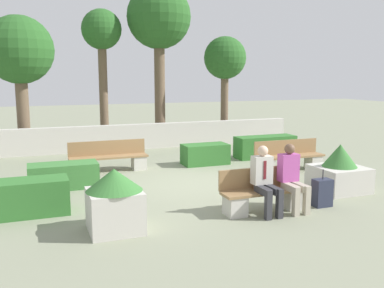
{
  "coord_description": "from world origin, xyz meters",
  "views": [
    {
      "loc": [
        -3.64,
        -9.47,
        2.61
      ],
      "look_at": [
        0.16,
        0.5,
        0.9
      ],
      "focal_mm": 40.0,
      "sensor_mm": 36.0,
      "label": 1
    }
  ],
  "objects_px": {
    "bench_front": "(264,195)",
    "suitcase": "(322,193)",
    "person_seated_woman": "(292,175)",
    "tree_rightmost": "(225,60)",
    "tree_center_left": "(102,36)",
    "person_seated_man": "(265,177)",
    "tree_leftmost": "(19,52)",
    "bench_right_side": "(289,159)",
    "planter_corner_left": "(115,199)",
    "tree_center_right": "(159,20)",
    "bench_left_side": "(109,160)",
    "planter_corner_right": "(339,171)"
  },
  "relations": [
    {
      "from": "bench_left_side",
      "to": "tree_center_right",
      "type": "height_order",
      "value": "tree_center_right"
    },
    {
      "from": "bench_right_side",
      "to": "person_seated_woman",
      "type": "relative_size",
      "value": 1.54
    },
    {
      "from": "tree_leftmost",
      "to": "tree_center_right",
      "type": "xyz_separation_m",
      "value": [
        5.02,
        0.4,
        1.32
      ]
    },
    {
      "from": "bench_front",
      "to": "tree_center_right",
      "type": "xyz_separation_m",
      "value": [
        0.65,
        9.16,
        4.4
      ]
    },
    {
      "from": "planter_corner_right",
      "to": "tree_center_left",
      "type": "xyz_separation_m",
      "value": [
        -3.86,
        8.74,
        3.59
      ]
    },
    {
      "from": "bench_front",
      "to": "tree_center_right",
      "type": "bearing_deg",
      "value": 85.95
    },
    {
      "from": "suitcase",
      "to": "person_seated_man",
      "type": "bearing_deg",
      "value": 179.46
    },
    {
      "from": "person_seated_woman",
      "to": "suitcase",
      "type": "distance_m",
      "value": 0.84
    },
    {
      "from": "bench_front",
      "to": "bench_left_side",
      "type": "distance_m",
      "value": 5.08
    },
    {
      "from": "suitcase",
      "to": "tree_center_left",
      "type": "relative_size",
      "value": 0.15
    },
    {
      "from": "person_seated_man",
      "to": "planter_corner_left",
      "type": "xyz_separation_m",
      "value": [
        -2.84,
        0.09,
        -0.15
      ]
    },
    {
      "from": "bench_front",
      "to": "tree_center_left",
      "type": "xyz_separation_m",
      "value": [
        -1.5,
        9.43,
        3.74
      ]
    },
    {
      "from": "bench_front",
      "to": "tree_center_left",
      "type": "distance_m",
      "value": 10.25
    },
    {
      "from": "person_seated_man",
      "to": "planter_corner_right",
      "type": "relative_size",
      "value": 1.2
    },
    {
      "from": "person_seated_man",
      "to": "tree_leftmost",
      "type": "relative_size",
      "value": 0.28
    },
    {
      "from": "bench_front",
      "to": "person_seated_man",
      "type": "bearing_deg",
      "value": -115.04
    },
    {
      "from": "tree_center_right",
      "to": "suitcase",
      "type": "bearing_deg",
      "value": -86.27
    },
    {
      "from": "tree_center_left",
      "to": "tree_leftmost",
      "type": "bearing_deg",
      "value": -166.89
    },
    {
      "from": "person_seated_woman",
      "to": "tree_leftmost",
      "type": "distance_m",
      "value": 10.5
    },
    {
      "from": "bench_right_side",
      "to": "planter_corner_right",
      "type": "height_order",
      "value": "planter_corner_right"
    },
    {
      "from": "bench_left_side",
      "to": "tree_center_right",
      "type": "distance_m",
      "value": 6.95
    },
    {
      "from": "person_seated_man",
      "to": "bench_right_side",
      "type": "bearing_deg",
      "value": 49.8
    },
    {
      "from": "person_seated_woman",
      "to": "planter_corner_left",
      "type": "bearing_deg",
      "value": 178.5
    },
    {
      "from": "bench_right_side",
      "to": "person_seated_man",
      "type": "distance_m",
      "value": 4.02
    },
    {
      "from": "tree_leftmost",
      "to": "tree_center_left",
      "type": "xyz_separation_m",
      "value": [
        2.88,
        0.67,
        0.66
      ]
    },
    {
      "from": "tree_center_left",
      "to": "person_seated_man",
      "type": "bearing_deg",
      "value": -81.49
    },
    {
      "from": "person_seated_woman",
      "to": "tree_rightmost",
      "type": "xyz_separation_m",
      "value": [
        2.72,
        8.89,
        2.5
      ]
    },
    {
      "from": "bench_left_side",
      "to": "tree_leftmost",
      "type": "relative_size",
      "value": 0.46
    },
    {
      "from": "person_seated_man",
      "to": "tree_center_left",
      "type": "relative_size",
      "value": 0.26
    },
    {
      "from": "person_seated_woman",
      "to": "planter_corner_left",
      "type": "relative_size",
      "value": 1.21
    },
    {
      "from": "bench_front",
      "to": "bench_left_side",
      "type": "bearing_deg",
      "value": 115.62
    },
    {
      "from": "bench_right_side",
      "to": "suitcase",
      "type": "bearing_deg",
      "value": -110.21
    },
    {
      "from": "bench_left_side",
      "to": "planter_corner_left",
      "type": "height_order",
      "value": "planter_corner_left"
    },
    {
      "from": "bench_left_side",
      "to": "tree_rightmost",
      "type": "xyz_separation_m",
      "value": [
        5.45,
        4.16,
        2.88
      ]
    },
    {
      "from": "tree_center_right",
      "to": "bench_left_side",
      "type": "bearing_deg",
      "value": -121.89
    },
    {
      "from": "tree_center_left",
      "to": "planter_corner_left",
      "type": "bearing_deg",
      "value": -98.45
    },
    {
      "from": "bench_left_side",
      "to": "tree_leftmost",
      "type": "distance_m",
      "value": 5.61
    },
    {
      "from": "bench_left_side",
      "to": "bench_right_side",
      "type": "bearing_deg",
      "value": -30.86
    },
    {
      "from": "planter_corner_right",
      "to": "tree_leftmost",
      "type": "height_order",
      "value": "tree_leftmost"
    },
    {
      "from": "bench_right_side",
      "to": "tree_center_right",
      "type": "height_order",
      "value": "tree_center_right"
    },
    {
      "from": "suitcase",
      "to": "tree_center_right",
      "type": "distance_m",
      "value": 10.33
    },
    {
      "from": "planter_corner_left",
      "to": "tree_center_right",
      "type": "xyz_separation_m",
      "value": [
        3.55,
        9.21,
        4.15
      ]
    },
    {
      "from": "bench_front",
      "to": "suitcase",
      "type": "bearing_deg",
      "value": -6.83
    },
    {
      "from": "bench_left_side",
      "to": "tree_rightmost",
      "type": "distance_m",
      "value": 7.44
    },
    {
      "from": "planter_corner_right",
      "to": "tree_rightmost",
      "type": "relative_size",
      "value": 0.26
    },
    {
      "from": "bench_left_side",
      "to": "tree_leftmost",
      "type": "bearing_deg",
      "value": 106.06
    },
    {
      "from": "suitcase",
      "to": "planter_corner_right",
      "type": "bearing_deg",
      "value": 37.18
    },
    {
      "from": "person_seated_man",
      "to": "person_seated_woman",
      "type": "bearing_deg",
      "value": 0.02
    },
    {
      "from": "bench_left_side",
      "to": "person_seated_woman",
      "type": "distance_m",
      "value": 5.47
    },
    {
      "from": "bench_left_side",
      "to": "planter_corner_left",
      "type": "xyz_separation_m",
      "value": [
        -0.7,
        -4.63,
        0.23
      ]
    }
  ]
}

